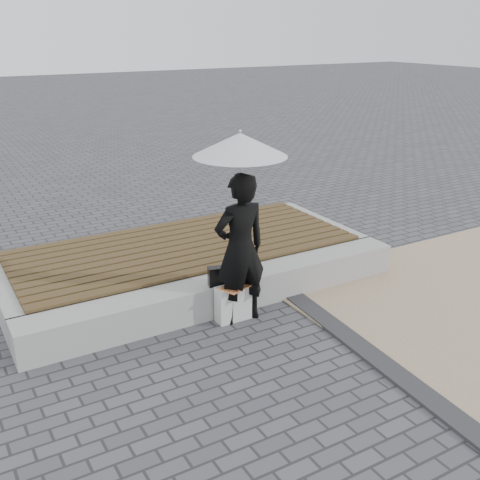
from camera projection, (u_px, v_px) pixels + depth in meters
name	position (u px, v px, depth m)	size (l,w,h in m)	color
ground	(302.00, 369.00, 5.80)	(80.00, 80.00, 0.00)	#4A4A4F
edging_band	(392.00, 371.00, 5.74)	(0.25, 5.20, 0.04)	#2E2E31
seating_ledge	(226.00, 292.00, 7.02)	(5.00, 0.45, 0.40)	#9E9D98
timber_platform	(184.00, 260.00, 8.00)	(5.00, 2.00, 0.40)	#A9A9A4
timber_decking	(184.00, 245.00, 7.92)	(4.60, 2.00, 0.04)	brown
woman	(240.00, 249.00, 6.49)	(0.65, 0.43, 1.78)	black
parasol	(240.00, 145.00, 6.08)	(1.03, 1.03, 1.31)	silver
handbag	(222.00, 276.00, 6.72)	(0.33, 0.12, 0.23)	black
canvas_tote	(233.00, 303.00, 6.71)	(0.42, 0.17, 0.44)	#B8B8B3
magazine	(235.00, 287.00, 6.59)	(0.32, 0.24, 0.01)	#E0354E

